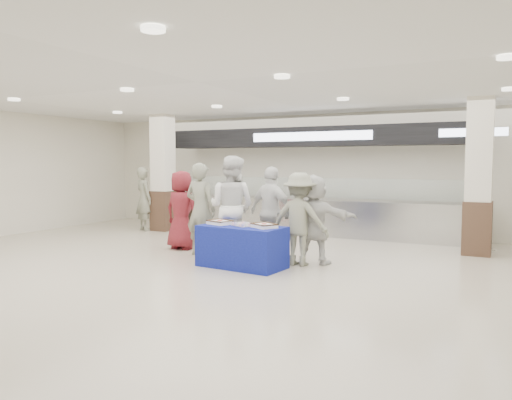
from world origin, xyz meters
The scene contains 15 objects.
ground centered at (0.00, 0.00, 0.00)m, with size 14.00×14.00×0.00m, color beige.
serving_line centered at (0.00, 5.40, 1.16)m, with size 8.70×0.85×2.80m.
column_left centered at (-4.00, 4.20, 1.53)m, with size 0.55×0.55×3.20m.
column_right centered at (4.00, 4.20, 1.53)m, with size 0.55×0.55×3.20m.
display_table centered at (0.30, 0.92, 0.38)m, with size 1.55×0.78×0.75m, color navy.
sheet_cake_left centered at (-0.18, 0.96, 0.80)m, with size 0.50×0.44×0.09m.
sheet_cake_right centered at (0.76, 0.90, 0.79)m, with size 0.52×0.49×0.09m.
cupcake_tray centered at (0.32, 0.92, 0.78)m, with size 0.46×0.41×0.06m.
civilian_maroon centered at (-1.78, 1.98, 0.86)m, with size 0.84×0.54×1.71m, color maroon.
soldier_a centered at (-1.01, 1.56, 0.94)m, with size 0.69×0.45×1.88m, color slate.
chef_tall centered at (-0.34, 1.65, 1.01)m, with size 0.98×0.77×2.02m, color white.
chef_short centered at (0.38, 2.01, 0.91)m, with size 1.06×0.44×1.81m, color white.
soldier_b centered at (1.16, 1.56, 0.85)m, with size 1.10×0.63×1.71m, color slate.
civilian_white centered at (1.35, 1.80, 0.84)m, with size 1.55×0.49×1.67m, color silver.
soldier_bg centered at (-4.46, 3.94, 0.88)m, with size 0.64×0.42×1.76m, color slate.
Camera 1 is at (4.61, -6.89, 1.90)m, focal length 35.00 mm.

